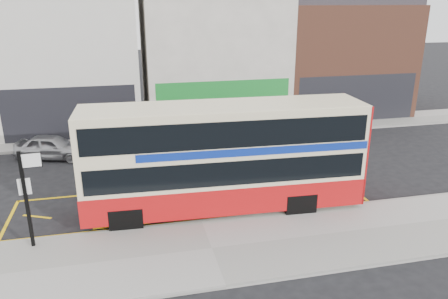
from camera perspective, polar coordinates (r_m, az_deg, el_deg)
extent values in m
plane|color=black|center=(16.65, -3.20, -9.09)|extent=(120.00, 120.00, 0.00)
cube|color=#9C9994|center=(14.66, -1.60, -12.98)|extent=(40.00, 4.00, 0.15)
cube|color=gray|center=(16.29, -2.97, -9.47)|extent=(40.00, 0.15, 0.15)
cube|color=#9C9994|center=(26.76, -7.30, 2.00)|extent=(50.00, 3.00, 0.15)
cube|color=beige|center=(29.84, -19.29, 11.57)|extent=(8.00, 8.00, 9.00)
cube|color=black|center=(26.45, -19.40, 4.29)|extent=(7.36, 0.06, 3.20)
cube|color=black|center=(26.51, -19.35, 3.88)|extent=(5.60, 0.04, 2.00)
cube|color=beige|center=(30.29, -1.72, 12.22)|extent=(9.00, 8.00, 8.50)
cube|color=#157827|center=(26.92, 0.02, 5.63)|extent=(8.28, 0.06, 3.20)
cube|color=black|center=(26.99, 0.01, 5.22)|extent=(6.30, 0.04, 2.00)
cube|color=brown|center=(33.30, 13.97, 11.43)|extent=(9.00, 8.00, 7.50)
cube|color=black|center=(30.20, 17.00, 6.28)|extent=(8.28, 0.06, 3.20)
cube|color=black|center=(30.26, 16.94, 5.92)|extent=(6.30, 0.04, 2.00)
cube|color=beige|center=(16.46, -0.02, -0.77)|extent=(10.59, 2.82, 3.87)
cube|color=#B00E10|center=(16.99, -0.02, -5.24)|extent=(10.63, 2.86, 1.05)
cube|color=#B00E10|center=(18.12, 16.46, 0.30)|extent=(0.16, 2.43, 3.87)
cube|color=black|center=(16.55, -0.02, -1.62)|extent=(10.17, 2.86, 0.91)
cube|color=black|center=(16.11, -0.02, 3.15)|extent=(10.17, 2.86, 0.95)
cube|color=navy|center=(16.50, 3.24, 1.08)|extent=(8.49, 2.78, 0.29)
cube|color=black|center=(16.56, -18.13, -3.50)|extent=(0.15, 2.20, 1.53)
cube|color=black|center=(16.02, -18.73, 2.03)|extent=(0.15, 2.20, 0.95)
cube|color=black|center=(16.25, -18.42, -0.54)|extent=(0.12, 1.67, 0.33)
cube|color=beige|center=(15.92, -0.02, 5.63)|extent=(10.58, 2.72, 0.11)
cylinder|color=black|center=(15.98, -12.68, -8.93)|extent=(0.96, 0.31, 0.95)
cylinder|color=black|center=(17.90, -12.52, -5.75)|extent=(0.96, 0.31, 0.95)
cylinder|color=black|center=(16.92, 9.99, -7.09)|extent=(0.96, 0.31, 0.95)
cylinder|color=black|center=(18.75, 7.73, -4.28)|extent=(0.96, 0.31, 0.95)
cube|color=black|center=(15.32, -24.42, -6.04)|extent=(0.12, 0.12, 3.29)
cube|color=white|center=(14.80, -23.85, -1.29)|extent=(0.59, 0.09, 0.48)
cube|color=white|center=(15.21, -24.62, -4.43)|extent=(0.39, 0.06, 0.55)
imported|color=#9F9FA3|center=(24.21, -21.54, 0.34)|extent=(3.98, 2.48, 1.27)
imported|color=#3A3C41|center=(24.49, -10.56, 1.68)|extent=(4.26, 2.07, 1.35)
imported|color=white|center=(27.09, 12.38, 3.40)|extent=(5.43, 2.95, 1.49)
cylinder|color=black|center=(29.31, 6.81, 5.55)|extent=(0.24, 0.24, 2.15)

